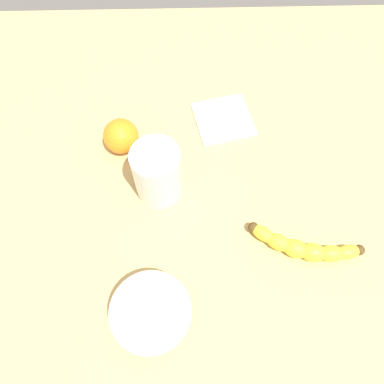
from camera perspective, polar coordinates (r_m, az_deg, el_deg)
wooden_tabletop at (r=75.75cm, az=3.98°, el=-3.34°), size 120.00×120.00×3.00cm
banana at (r=72.62cm, az=16.61°, el=-7.98°), size 20.79×8.38×3.38cm
smoothie_glass at (r=71.38cm, az=-5.23°, el=2.75°), size 9.07×9.07×12.49cm
ceramic_bowl at (r=65.91cm, az=-6.20°, el=-17.63°), size 13.62×13.62×4.85cm
orange_fruit at (r=80.07cm, az=-10.65°, el=8.28°), size 7.32×7.32×7.32cm
folded_napkin at (r=85.89cm, az=4.74°, el=10.88°), size 14.35×14.10×0.60cm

